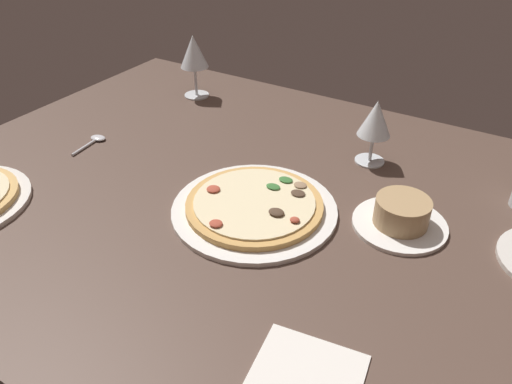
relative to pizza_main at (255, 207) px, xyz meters
The scene contains 6 objects.
dining_table 5.82cm from the pizza_main, 114.05° to the left, with size 150.00×110.00×4.00cm, color brown.
pizza_main is the anchor object (origin of this frame).
ramekin_on_saucer 28.04cm from the pizza_main, 21.59° to the left, with size 17.89×17.89×5.98cm.
wine_glass_far 34.18cm from the pizza_main, 67.58° to the left, with size 7.44×7.44×15.09cm.
wine_glass_near 61.20cm from the pizza_main, 137.92° to the left, with size 7.98×7.98×17.82cm.
spoon 49.03cm from the pizza_main, behind, with size 4.27×10.77×1.00cm.
Camera 1 is at (43.40, -72.02, 62.26)cm, focal length 34.74 mm.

